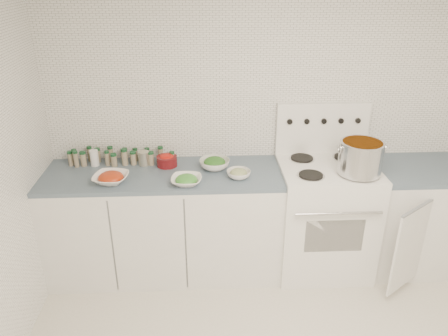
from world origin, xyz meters
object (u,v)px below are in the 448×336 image
stock_pot (361,156)px  bowl_tomato (111,178)px  stove (323,214)px  bowl_snowpea (186,180)px

stock_pot → bowl_tomato: 1.86m
stove → stock_pot: stove is taller
bowl_tomato → bowl_snowpea: (0.56, -0.05, -0.00)m
stove → stock_pot: bearing=-40.3°
stove → bowl_tomato: size_ratio=4.65×
bowl_tomato → stock_pot: bearing=-0.5°
stove → bowl_snowpea: size_ratio=5.65×
bowl_snowpea → stove: bearing=10.0°
stove → stock_pot: size_ratio=3.96×
stock_pot → bowl_tomato: stock_pot is taller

